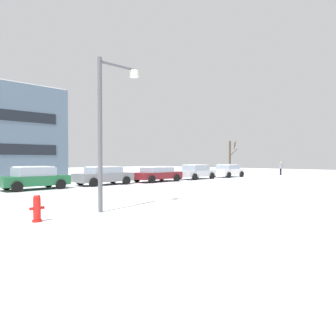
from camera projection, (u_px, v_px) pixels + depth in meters
The scene contains 9 objects.
fire_hydrant at pixel (37, 207), 9.28m from camera, with size 0.44×0.30×0.89m.
street_lamp at pixel (108, 118), 11.12m from camera, with size 1.79×0.36×5.58m.
parked_car_green at pixel (34, 178), 19.44m from camera, with size 4.21×2.25×1.49m.
parked_car_gray at pixel (104, 175), 23.05m from camera, with size 4.51×2.18×1.41m.
parked_car_maroon at pixel (157, 174), 26.43m from camera, with size 4.62×2.29×1.31m.
parked_car_silver at pixel (196, 172), 30.03m from camera, with size 4.21×2.27×1.45m.
parked_car_white at pixel (228, 171), 33.49m from camera, with size 3.97×2.25×1.41m.
pedestrian_crossing at pixel (281, 167), 38.10m from camera, with size 0.33×0.43×1.66m.
tree_far_mid at pixel (230, 157), 40.44m from camera, with size 1.18×1.47×4.42m.
Camera 1 is at (-2.27, -11.36, 1.89)m, focal length 32.44 mm.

